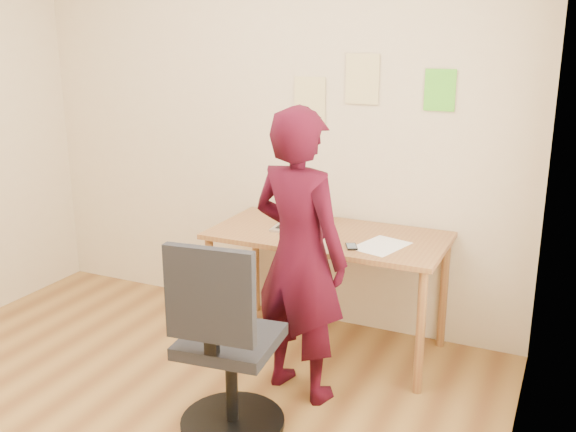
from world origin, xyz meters
The scene contains 10 objects.
room centered at (0.00, 0.00, 1.35)m, with size 3.58×3.58×2.78m.
desk centered at (0.59, 1.38, 0.65)m, with size 1.40×0.70×0.74m.
laptop centered at (0.39, 1.43, 0.79)m, with size 0.33×0.30×0.22m.
paper_sheet centered at (0.94, 1.28, 0.74)m, with size 0.23×0.32×0.00m, color white.
phone centered at (0.80, 1.19, 0.74)m, with size 0.10×0.13×0.01m.
wall_note_left centered at (0.31, 1.74, 1.48)m, with size 0.21×0.00×0.30m, color #DBC682.
wall_note_mid centered at (0.65, 1.74, 1.62)m, with size 0.21×0.00×0.30m, color #DBC682.
wall_note_right centered at (1.12, 1.74, 1.57)m, with size 0.18×0.00×0.24m, color #58CC2D.
office_chair centered at (0.48, 0.33, 0.43)m, with size 0.52×0.52×1.00m.
person centered at (0.64, 0.84, 0.78)m, with size 0.57×0.37×1.56m, color #350713.
Camera 1 is at (1.90, -2.04, 1.89)m, focal length 40.00 mm.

